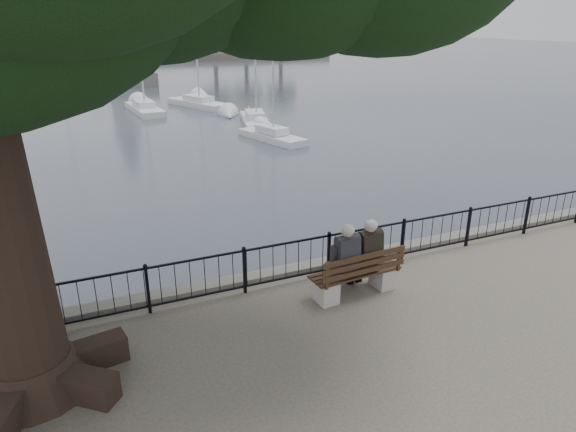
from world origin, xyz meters
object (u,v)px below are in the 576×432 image
bench (357,279)px  lion_monument (120,61)px  person_left (342,262)px  person_right (365,257)px

bench → lion_monument: (0.87, 48.43, 0.98)m
bench → person_left: size_ratio=1.21×
person_right → person_left: bearing=-176.6°
bench → person_right: 0.49m
bench → lion_monument: 48.45m
person_right → lion_monument: size_ratio=0.18×
bench → lion_monument: lion_monument is taller
person_right → lion_monument: bearing=89.3°
person_left → lion_monument: lion_monument is taller
bench → lion_monument: size_ratio=0.22×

